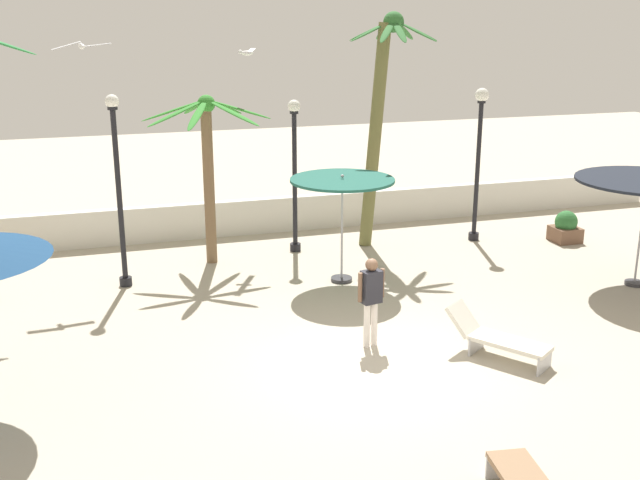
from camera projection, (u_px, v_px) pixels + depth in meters
name	position (u px, v px, depth m)	size (l,w,h in m)	color
ground_plane	(371.00, 363.00, 13.60)	(56.00, 56.00, 0.00)	#B2A893
boundary_wall	(260.00, 216.00, 21.42)	(25.20, 0.30, 0.97)	silver
patio_umbrella_1	(342.00, 186.00, 17.08)	(2.34, 2.34, 2.50)	#333338
palm_tree_1	(208.00, 152.00, 18.25)	(3.08, 3.01, 4.10)	brown
palm_tree_2	(380.00, 105.00, 19.47)	(2.29, 2.29, 5.98)	brown
lamp_post_0	(479.00, 150.00, 20.17)	(0.36, 0.36, 4.08)	black
lamp_post_1	(295.00, 169.00, 19.30)	(0.31, 0.31, 3.89)	black
lamp_post_2	(118.00, 186.00, 16.75)	(0.30, 0.30, 4.29)	black
lounge_chair_0	(497.00, 338.00, 13.70)	(1.53, 1.87, 0.84)	#B7B7BC
guest_3	(371.00, 293.00, 13.99)	(0.55, 0.31, 1.71)	silver
seagull_1	(82.00, 46.00, 16.80)	(1.30, 0.41, 0.19)	white
seagull_2	(246.00, 53.00, 19.05)	(0.74, 1.30, 0.15)	white
planter	(566.00, 228.00, 20.62)	(0.70, 0.70, 0.85)	brown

